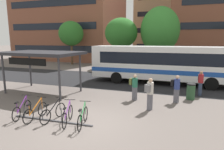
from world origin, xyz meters
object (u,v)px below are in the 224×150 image
object	(u,v)px
commuter_olive_pack_2	(134,85)
commuter_teal_pack_3	(201,81)
parked_bicycle_purple_3	(68,116)
street_tree_0	(121,33)
street_tree_2	(71,34)
commuter_black_pack_0	(176,87)
street_tree_3	(160,30)
parked_bicycle_purple_0	(22,110)
parked_bicycle_black_2	(53,113)
transit_shelter	(41,54)
parked_bicycle_green_4	(83,118)
commuter_grey_pack_1	(150,92)
city_bus	(163,63)
parked_bicycle_orange_1	(36,112)
trash_bin	(191,91)

from	to	relation	value
commuter_olive_pack_2	commuter_teal_pack_3	world-z (taller)	commuter_teal_pack_3
parked_bicycle_purple_3	street_tree_0	bearing A→B (deg)	-7.75
commuter_teal_pack_3	street_tree_2	distance (m)	20.89
commuter_black_pack_0	street_tree_3	distance (m)	14.99
parked_bicycle_purple_0	parked_bicycle_black_2	world-z (taller)	same
commuter_black_pack_0	street_tree_2	world-z (taller)	street_tree_2
parked_bicycle_black_2	commuter_teal_pack_3	bearing A→B (deg)	-39.84
parked_bicycle_purple_0	transit_shelter	distance (m)	5.13
parked_bicycle_purple_3	street_tree_3	distance (m)	19.64
transit_shelter	street_tree_3	size ratio (longest dim) A/B	0.72
parked_bicycle_purple_3	street_tree_2	size ratio (longest dim) A/B	0.26
parked_bicycle_green_4	commuter_grey_pack_1	distance (m)	3.89
city_bus	commuter_black_pack_0	world-z (taller)	city_bus
street_tree_0	parked_bicycle_orange_1	bearing A→B (deg)	-87.01
parked_bicycle_purple_0	street_tree_3	size ratio (longest dim) A/B	0.21
parked_bicycle_purple_0	parked_bicycle_green_4	size ratio (longest dim) A/B	0.99
parked_bicycle_orange_1	parked_bicycle_black_2	size ratio (longest dim) A/B	1.00
commuter_olive_pack_2	commuter_grey_pack_1	bearing A→B (deg)	-27.69
parked_bicycle_green_4	street_tree_2	distance (m)	22.32
commuter_olive_pack_2	street_tree_2	size ratio (longest dim) A/B	0.25
parked_bicycle_orange_1	parked_bicycle_black_2	world-z (taller)	same
commuter_grey_pack_1	street_tree_3	bearing A→B (deg)	27.59
commuter_grey_pack_1	street_tree_0	xyz separation A→B (m)	(-5.91, 15.26, 3.59)
trash_bin	city_bus	bearing A→B (deg)	116.58
parked_bicycle_green_4	street_tree_2	bearing A→B (deg)	18.78
parked_bicycle_black_2	commuter_grey_pack_1	xyz separation A→B (m)	(4.12, 2.80, 0.63)
parked_bicycle_green_4	street_tree_0	bearing A→B (deg)	-1.69
transit_shelter	commuter_black_pack_0	distance (m)	9.28
parked_bicycle_orange_1	commuter_teal_pack_3	bearing A→B (deg)	-49.65
city_bus	street_tree_3	xyz separation A→B (m)	(-1.14, 9.22, 3.16)
parked_bicycle_purple_3	commuter_olive_pack_2	xyz separation A→B (m)	(2.13, 4.39, 0.56)
parked_bicycle_green_4	transit_shelter	bearing A→B (deg)	39.86
city_bus	commuter_teal_pack_3	world-z (taller)	city_bus
street_tree_2	parked_bicycle_green_4	bearing A→B (deg)	-58.97
parked_bicycle_green_4	commuter_black_pack_0	distance (m)	6.10
parked_bicycle_purple_0	parked_bicycle_purple_3	world-z (taller)	same
street_tree_0	street_tree_2	distance (m)	7.94
parked_bicycle_purple_0	parked_bicycle_orange_1	distance (m)	0.84
commuter_olive_pack_2	commuter_teal_pack_3	distance (m)	4.73
parked_bicycle_orange_1	street_tree_3	bearing A→B (deg)	-12.92
parked_bicycle_purple_0	parked_bicycle_orange_1	bearing A→B (deg)	-106.38
parked_bicycle_purple_3	trash_bin	world-z (taller)	trash_bin
commuter_black_pack_0	commuter_teal_pack_3	xyz separation A→B (m)	(1.56, 2.14, 0.01)
city_bus	commuter_grey_pack_1	xyz separation A→B (m)	(-0.19, -6.84, -0.76)
parked_bicycle_orange_1	trash_bin	xyz separation A→B (m)	(7.20, 5.74, 0.13)
street_tree_0	parked_bicycle_green_4	bearing A→B (deg)	-79.44
parked_bicycle_green_4	commuter_olive_pack_2	bearing A→B (deg)	-29.80
parked_bicycle_orange_1	commuter_grey_pack_1	size ratio (longest dim) A/B	0.98
street_tree_3	parked_bicycle_purple_0	bearing A→B (deg)	-104.33
city_bus	commuter_grey_pack_1	world-z (taller)	city_bus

